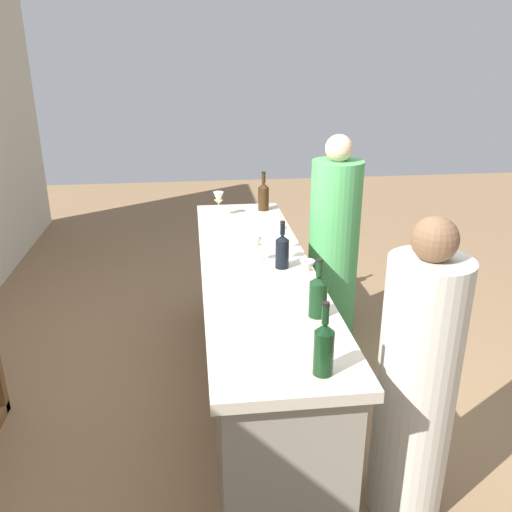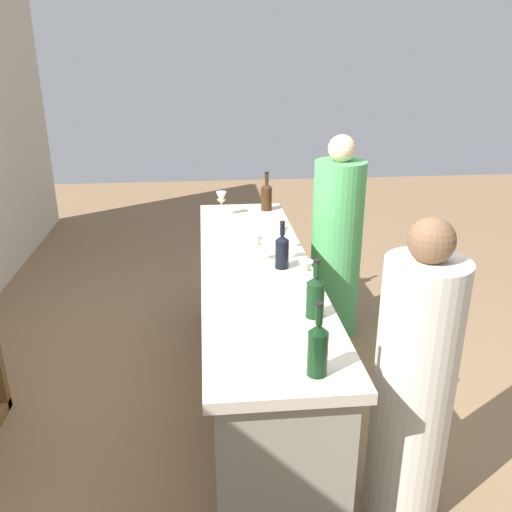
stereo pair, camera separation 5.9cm
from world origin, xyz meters
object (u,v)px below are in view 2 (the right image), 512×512
wine_glass_far_left (257,244)px  person_left_guest (336,247)px  wine_glass_near_center (283,233)px  wine_glass_far_center (221,199)px  person_center_guest (413,389)px  wine_bottle_center_near_black (282,250)px  wine_glass_near_left (306,270)px  wine_bottle_leftmost_dark_green (318,348)px  wine_bottle_second_left_dark_green (315,295)px  wine_bottle_second_right_amber_brown (267,196)px  wine_glass_near_right (281,244)px

wine_glass_far_left → person_left_guest: (0.78, -0.67, -0.33)m
wine_glass_far_left → wine_glass_near_center: bearing=-45.3°
wine_glass_near_center → wine_glass_far_center: wine_glass_far_center is taller
wine_glass_far_center → person_center_guest: person_center_guest is taller
wine_bottle_center_near_black → wine_glass_far_center: size_ratio=1.53×
wine_bottle_center_near_black → wine_glass_near_left: (-0.30, -0.08, 0.01)m
wine_bottle_center_near_black → wine_glass_near_center: bearing=-9.7°
wine_bottle_leftmost_dark_green → wine_glass_near_left: (0.76, -0.10, -0.00)m
wine_glass_far_center → person_center_guest: size_ratio=0.12×
wine_bottle_leftmost_dark_green → wine_glass_far_center: size_ratio=1.67×
wine_glass_far_center → person_center_guest: (-1.89, -0.76, -0.37)m
wine_bottle_leftmost_dark_green → person_left_guest: bearing=-16.0°
wine_glass_near_center → wine_glass_far_center: (0.76, 0.34, 0.01)m
wine_bottle_leftmost_dark_green → wine_bottle_center_near_black: 1.06m
wine_bottle_center_near_black → wine_glass_far_left: size_ratio=1.69×
wine_bottle_second_left_dark_green → wine_bottle_second_right_amber_brown: wine_bottle_second_right_amber_brown is taller
person_center_guest → wine_glass_near_left: bearing=-49.3°
wine_glass_far_center → person_center_guest: bearing=-158.1°
wine_bottle_second_right_amber_brown → wine_glass_near_left: (-1.46, -0.03, -0.00)m
wine_bottle_center_near_black → wine_bottle_second_left_dark_green: bearing=-173.7°
wine_glass_near_left → wine_bottle_leftmost_dark_green: bearing=172.7°
wine_glass_near_right → wine_glass_far_left: size_ratio=0.88×
wine_bottle_second_right_amber_brown → wine_glass_far_left: wine_bottle_second_right_amber_brown is taller
wine_glass_near_center → wine_glass_far_center: 0.83m
wine_glass_far_center → wine_bottle_second_right_amber_brown: bearing=-72.2°
person_left_guest → wine_glass_near_right: bearing=66.4°
wine_glass_near_right → wine_glass_near_center: bearing=-12.5°
wine_bottle_leftmost_dark_green → wine_bottle_center_near_black: (1.06, -0.02, -0.01)m
wine_bottle_second_left_dark_green → wine_glass_near_center: size_ratio=1.77×
wine_bottle_leftmost_dark_green → wine_glass_near_right: wine_bottle_leftmost_dark_green is taller
wine_bottle_second_left_dark_green → person_center_guest: bearing=-122.4°
wine_glass_near_right → wine_bottle_second_right_amber_brown: bearing=-2.2°
wine_glass_near_right → person_left_guest: (0.78, -0.53, -0.32)m
wine_glass_far_center → wine_glass_near_left: bearing=-164.5°
wine_glass_far_left → person_center_guest: bearing=-148.3°
wine_bottle_center_near_black → wine_glass_near_right: 0.11m
person_center_guest → wine_bottle_second_right_amber_brown: bearing=-72.8°
wine_glass_near_center → wine_glass_far_left: wine_glass_far_left is taller
wine_bottle_center_near_black → wine_glass_near_left: bearing=-165.5°
wine_glass_near_left → wine_glass_near_right: wine_glass_near_left is taller
wine_bottle_second_right_amber_brown → wine_glass_near_left: 1.46m
wine_bottle_second_left_dark_green → wine_glass_far_left: wine_bottle_second_left_dark_green is taller
wine_bottle_leftmost_dark_green → wine_glass_far_left: (1.17, 0.11, -0.00)m
wine_glass_far_left → wine_bottle_second_left_dark_green: bearing=-164.6°
wine_glass_near_center → wine_glass_near_right: size_ratio=1.12×
wine_glass_near_right → wine_bottle_center_near_black: bearing=174.9°
wine_glass_near_right → person_center_guest: size_ratio=0.10×
wine_bottle_second_left_dark_green → person_left_guest: bearing=-17.7°
wine_glass_far_left → wine_glass_far_center: wine_glass_far_center is taller
wine_glass_far_left → person_center_guest: size_ratio=0.11×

